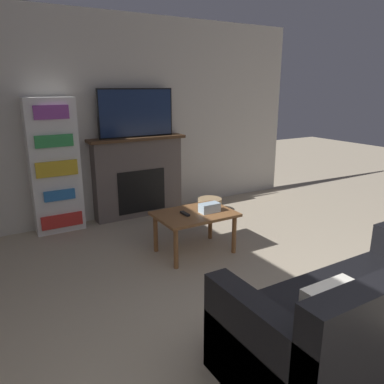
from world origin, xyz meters
name	(u,v)px	position (x,y,z in m)	size (l,w,h in m)	color
wall_back	(120,120)	(0.00, 4.36, 1.35)	(5.69, 0.06, 2.70)	beige
fireplace	(138,177)	(0.17, 4.22, 0.56)	(1.36, 0.28, 1.12)	#605651
tv	(136,113)	(0.17, 4.20, 1.44)	(1.05, 0.03, 0.64)	black
couch	(362,323)	(0.27, 0.71, 0.29)	(1.84, 0.90, 0.87)	black
coffee_table	(195,218)	(0.21, 2.74, 0.39)	(0.85, 0.60, 0.46)	brown
tissue_box	(209,208)	(0.36, 2.68, 0.51)	(0.22, 0.12, 0.10)	silver
remote_control	(185,214)	(0.09, 2.75, 0.47)	(0.04, 0.15, 0.02)	black
bookshelf	(55,167)	(-0.93, 4.20, 0.83)	(0.59, 0.29, 1.66)	white
storage_basket	(210,205)	(1.12, 3.82, 0.10)	(0.35, 0.35, 0.20)	tan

